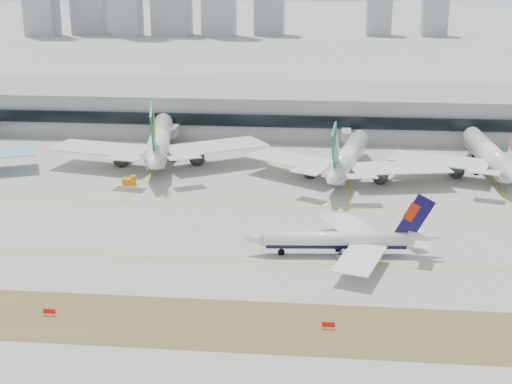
# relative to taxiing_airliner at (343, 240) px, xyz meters

# --- Properties ---
(ground) EXTENTS (3000.00, 3000.00, 0.00)m
(ground) POSITION_rel_taxiing_airliner_xyz_m (-27.95, -0.07, -3.33)
(ground) COLOR #9A9990
(ground) RESTS_ON ground
(taxiing_airliner) EXTENTS (41.10, 35.59, 13.80)m
(taxiing_airliner) POSITION_rel_taxiing_airliner_xyz_m (0.00, 0.00, 0.00)
(taxiing_airliner) COLOR white
(taxiing_airliner) RESTS_ON ground
(widebody_eva) EXTENTS (65.86, 65.19, 23.81)m
(widebody_eva) POSITION_rel_taxiing_airliner_xyz_m (-54.39, 67.30, 3.00)
(widebody_eva) COLOR white
(widebody_eva) RESTS_ON ground
(widebody_cathay) EXTENTS (57.73, 57.25, 20.94)m
(widebody_cathay) POSITION_rel_taxiing_airliner_xyz_m (2.10, 56.87, 2.24)
(widebody_cathay) COLOR white
(widebody_cathay) RESTS_ON ground
(widebody_china_air) EXTENTS (59.76, 58.42, 21.31)m
(widebody_china_air) POSITION_rel_taxiing_airliner_xyz_m (42.93, 63.25, 2.34)
(widebody_china_air) COLOR white
(widebody_china_air) RESTS_ON ground
(terminal) EXTENTS (280.00, 43.10, 15.00)m
(terminal) POSITION_rel_taxiing_airliner_xyz_m (-27.95, 114.77, 4.18)
(terminal) COLOR gray
(terminal) RESTS_ON ground
(hold_sign_left) EXTENTS (2.20, 0.15, 1.35)m
(hold_sign_left) POSITION_rel_taxiing_airliner_xyz_m (-51.11, -32.07, -2.45)
(hold_sign_left) COLOR red
(hold_sign_left) RESTS_ON ground
(hold_sign_right) EXTENTS (2.20, 0.15, 1.35)m
(hold_sign_right) POSITION_rel_taxiing_airliner_xyz_m (-2.93, -32.07, -2.45)
(hold_sign_right) COLOR red
(hold_sign_right) RESTS_ON ground
(gse_b) EXTENTS (3.55, 2.00, 2.60)m
(gse_b) POSITION_rel_taxiing_airliner_xyz_m (-57.62, 44.10, -2.28)
(gse_b) COLOR orange
(gse_b) RESTS_ON ground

